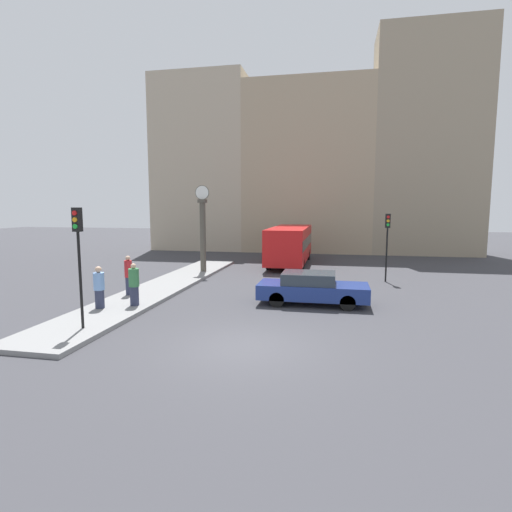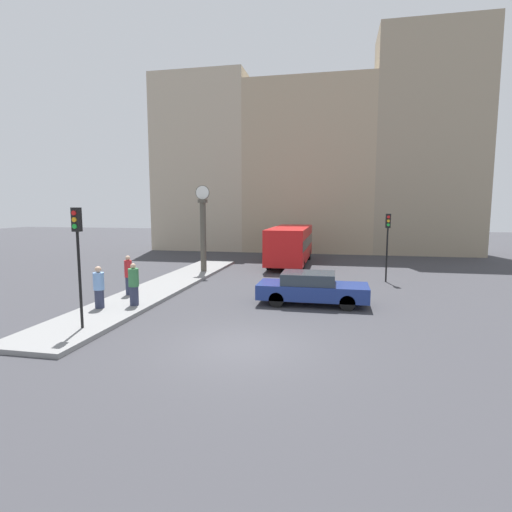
# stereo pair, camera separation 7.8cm
# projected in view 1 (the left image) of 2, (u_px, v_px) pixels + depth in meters

# --- Properties ---
(ground_plane) EXTENTS (120.00, 120.00, 0.00)m
(ground_plane) POSITION_uv_depth(u_px,v_px,m) (244.00, 346.00, 11.74)
(ground_plane) COLOR #38383D
(sidewalk_corner) EXTENTS (2.53, 18.77, 0.16)m
(sidewalk_corner) POSITION_uv_depth(u_px,v_px,m) (163.00, 287.00, 20.06)
(sidewalk_corner) COLOR gray
(sidewalk_corner) RESTS_ON ground_plane
(building_row) EXTENTS (29.12, 5.00, 18.82)m
(building_row) POSITION_uv_depth(u_px,v_px,m) (314.00, 159.00, 36.27)
(building_row) COLOR #B7A88E
(building_row) RESTS_ON ground_plane
(sedan_car) EXTENTS (4.57, 1.81, 1.35)m
(sedan_car) POSITION_uv_depth(u_px,v_px,m) (312.00, 288.00, 16.77)
(sedan_car) COLOR navy
(sedan_car) RESTS_ON ground_plane
(bus_distant) EXTENTS (2.48, 8.67, 2.66)m
(bus_distant) POSITION_uv_depth(u_px,v_px,m) (290.00, 243.00, 28.33)
(bus_distant) COLOR red
(bus_distant) RESTS_ON ground_plane
(traffic_light_near) EXTENTS (0.26, 0.24, 3.91)m
(traffic_light_near) POSITION_uv_depth(u_px,v_px,m) (78.00, 243.00, 12.66)
(traffic_light_near) COLOR black
(traffic_light_near) RESTS_ON sidewalk_corner
(traffic_light_far) EXTENTS (0.26, 0.24, 3.72)m
(traffic_light_far) POSITION_uv_depth(u_px,v_px,m) (387.00, 233.00, 21.53)
(traffic_light_far) COLOR black
(traffic_light_far) RESTS_ON ground_plane
(street_clock) EXTENTS (0.86, 0.46, 5.21)m
(street_clock) POSITION_uv_depth(u_px,v_px,m) (203.00, 230.00, 24.18)
(street_clock) COLOR #4C473D
(street_clock) RESTS_ON sidewalk_corner
(pedestrian_red_top) EXTENTS (0.33, 0.33, 1.77)m
(pedestrian_red_top) POSITION_uv_depth(u_px,v_px,m) (128.00, 275.00, 17.80)
(pedestrian_red_top) COLOR #2D334C
(pedestrian_red_top) RESTS_ON sidewalk_corner
(pedestrian_green_hoodie) EXTENTS (0.41, 0.41, 1.70)m
(pedestrian_green_hoodie) POSITION_uv_depth(u_px,v_px,m) (134.00, 285.00, 15.91)
(pedestrian_green_hoodie) COLOR #2D334C
(pedestrian_green_hoodie) RESTS_ON sidewalk_corner
(pedestrian_blue_stripe) EXTENTS (0.41, 0.41, 1.65)m
(pedestrian_blue_stripe) POSITION_uv_depth(u_px,v_px,m) (99.00, 288.00, 15.47)
(pedestrian_blue_stripe) COLOR #2D334C
(pedestrian_blue_stripe) RESTS_ON sidewalk_corner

